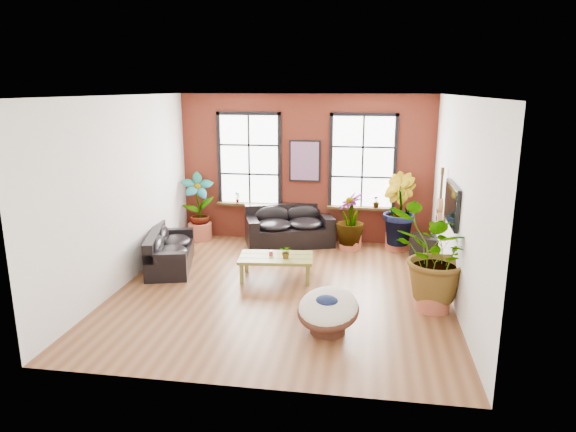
% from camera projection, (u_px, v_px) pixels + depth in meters
% --- Properties ---
extents(room, '(6.04, 6.54, 3.54)m').
position_uv_depth(room, '(284.00, 195.00, 9.23)').
color(room, brown).
rests_on(room, ground).
extents(sofa_back, '(2.21, 1.58, 0.92)m').
position_uv_depth(sofa_back, '(289.00, 227.00, 12.16)').
color(sofa_back, black).
rests_on(sofa_back, ground).
extents(sofa_left, '(1.27, 2.08, 0.76)m').
position_uv_depth(sofa_left, '(168.00, 251.00, 10.63)').
color(sofa_left, black).
rests_on(sofa_left, ground).
extents(coffee_table, '(1.48, 0.93, 0.55)m').
position_uv_depth(coffee_table, '(276.00, 259.00, 9.96)').
color(coffee_table, brown).
rests_on(coffee_table, ground).
extents(papasan_chair, '(1.14, 1.15, 0.71)m').
position_uv_depth(papasan_chair, '(328.00, 310.00, 7.75)').
color(papasan_chair, '#4A271A').
rests_on(papasan_chair, ground).
extents(poster, '(0.74, 0.06, 0.98)m').
position_uv_depth(poster, '(305.00, 161.00, 12.09)').
color(poster, black).
rests_on(poster, room).
extents(tv_wall_unit, '(0.13, 1.86, 1.20)m').
position_uv_depth(tv_wall_unit, '(448.00, 206.00, 9.28)').
color(tv_wall_unit, black).
rests_on(tv_wall_unit, room).
extents(media_box, '(0.69, 0.60, 0.51)m').
position_uv_depth(media_box, '(425.00, 248.00, 11.14)').
color(media_box, black).
rests_on(media_box, ground).
extents(pot_back_left, '(0.74, 0.74, 0.42)m').
position_uv_depth(pot_back_left, '(200.00, 231.00, 12.61)').
color(pot_back_left, '#AF5339').
rests_on(pot_back_left, ground).
extents(pot_back_right, '(0.67, 0.67, 0.39)m').
position_uv_depth(pot_back_right, '(397.00, 241.00, 11.84)').
color(pot_back_right, '#AF5339').
rests_on(pot_back_right, ground).
extents(pot_right_wall, '(0.68, 0.68, 0.42)m').
position_uv_depth(pot_right_wall, '(433.00, 298.00, 8.59)').
color(pot_right_wall, '#AF5339').
rests_on(pot_right_wall, ground).
extents(pot_mid, '(0.60, 0.60, 0.37)m').
position_uv_depth(pot_mid, '(350.00, 241.00, 11.85)').
color(pot_mid, '#AF5339').
rests_on(pot_mid, ground).
extents(floor_plant_back_left, '(0.94, 0.81, 1.51)m').
position_uv_depth(floor_plant_back_left, '(198.00, 204.00, 12.42)').
color(floor_plant_back_left, '#144E1E').
rests_on(floor_plant_back_left, ground).
extents(floor_plant_back_right, '(1.01, 1.10, 1.62)m').
position_uv_depth(floor_plant_back_right, '(398.00, 209.00, 11.63)').
color(floor_plant_back_right, '#144E1E').
rests_on(floor_plant_back_right, ground).
extents(floor_plant_right_wall, '(1.90, 1.89, 1.59)m').
position_uv_depth(floor_plant_right_wall, '(435.00, 256.00, 8.40)').
color(floor_plant_right_wall, '#144E1E').
rests_on(floor_plant_right_wall, ground).
extents(floor_plant_mid, '(0.85, 0.85, 1.19)m').
position_uv_depth(floor_plant_mid, '(350.00, 218.00, 11.68)').
color(floor_plant_mid, '#144E1E').
rests_on(floor_plant_mid, ground).
extents(table_plant, '(0.26, 0.24, 0.25)m').
position_uv_depth(table_plant, '(286.00, 252.00, 9.81)').
color(table_plant, '#144E1E').
rests_on(table_plant, coffee_table).
extents(sill_plant_left, '(0.17, 0.17, 0.27)m').
position_uv_depth(sill_plant_left, '(237.00, 197.00, 12.51)').
color(sill_plant_left, '#144E1E').
rests_on(sill_plant_left, room).
extents(sill_plant_right, '(0.19, 0.19, 0.27)m').
position_uv_depth(sill_plant_right, '(376.00, 202.00, 12.01)').
color(sill_plant_right, '#144E1E').
rests_on(sill_plant_right, room).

